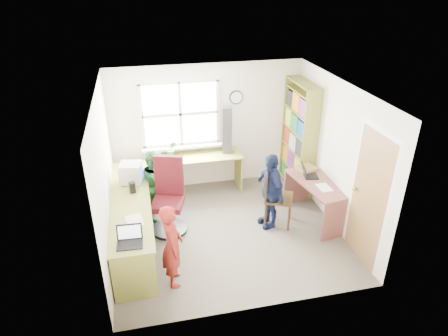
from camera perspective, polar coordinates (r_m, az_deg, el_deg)
name	(u,v)px	position (r m, az deg, el deg)	size (l,w,h in m)	color
room	(227,163)	(6.15, 0.41, 0.77)	(3.64, 3.44, 2.44)	#4C453C
l_desk	(146,228)	(6.09, -11.11, -8.46)	(2.38, 2.95, 0.75)	olive
right_desk	(317,192)	(6.90, 13.10, -3.40)	(0.77, 1.33, 0.72)	brown
bookshelf	(299,140)	(7.66, 10.61, 4.00)	(0.30, 1.02, 2.10)	olive
swivel_chair	(169,200)	(6.54, -7.90, -4.52)	(0.73, 0.73, 1.26)	black
wooden_chair	(274,194)	(6.66, 7.22, -3.66)	(0.60, 0.60, 1.04)	#322310
crt_monitor	(131,173)	(6.66, -13.12, -0.69)	(0.39, 0.37, 0.34)	silver
laptop_left	(130,239)	(5.33, -13.32, -9.85)	(0.34, 0.29, 0.22)	black
laptop_right	(308,173)	(6.95, 11.87, -0.69)	(0.31, 0.35, 0.22)	black
speaker_a	(132,187)	(6.40, -12.99, -2.73)	(0.11, 0.11, 0.17)	black
speaker_b	(129,172)	(6.86, -13.39, -0.62)	(0.10, 0.10, 0.18)	black
cd_tower	(227,130)	(7.44, 0.45, 5.41)	(0.21, 0.19, 0.89)	black
game_box	(307,169)	(7.15, 11.73, -0.08)	(0.35, 0.35, 0.06)	red
paper_a	(134,220)	(5.76, -12.68, -7.29)	(0.27, 0.35, 0.00)	silver
paper_b	(324,187)	(6.67, 14.12, -2.70)	(0.20, 0.28, 0.00)	silver
potted_plant	(172,149)	(7.41, -7.49, 2.67)	(0.18, 0.14, 0.32)	#2B6A2A
person_red	(172,246)	(5.44, -7.43, -10.95)	(0.45, 0.29, 1.23)	maroon
person_green	(157,184)	(6.86, -9.59, -2.29)	(0.60, 0.47, 1.24)	#2A6930
person_navy	(270,191)	(6.55, 6.58, -3.22)	(0.77, 0.32, 1.31)	#121A39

